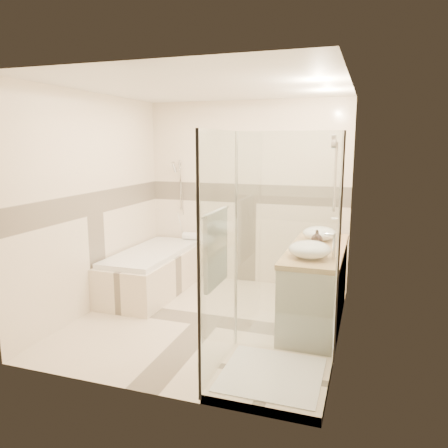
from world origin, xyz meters
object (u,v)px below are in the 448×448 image
(vessel_sink_near, at_px, (320,233))
(amenity_bottle_a, at_px, (316,240))
(vanity, at_px, (316,286))
(bathtub, at_px, (153,269))
(vessel_sink_far, at_px, (310,249))
(amenity_bottle_b, at_px, (317,237))
(shower_enclosure, at_px, (261,320))

(vessel_sink_near, bearing_deg, amenity_bottle_a, -90.00)
(vanity, height_order, amenity_bottle_a, amenity_bottle_a)
(bathtub, relative_size, vessel_sink_far, 4.16)
(vessel_sink_far, xyz_separation_m, amenity_bottle_a, (0.00, 0.46, -0.01))
(vanity, distance_m, vessel_sink_near, 0.63)
(vessel_sink_far, xyz_separation_m, amenity_bottle_b, (0.00, 0.58, -0.00))
(shower_enclosure, height_order, amenity_bottle_a, shower_enclosure)
(shower_enclosure, distance_m, amenity_bottle_a, 1.38)
(vessel_sink_near, distance_m, amenity_bottle_a, 0.37)
(vessel_sink_near, xyz_separation_m, vessel_sink_far, (0.00, -0.83, 0.01))
(shower_enclosure, relative_size, vessel_sink_far, 4.99)
(vanity, distance_m, amenity_bottle_a, 0.50)
(amenity_bottle_a, height_order, amenity_bottle_b, amenity_bottle_b)
(vessel_sink_near, bearing_deg, vessel_sink_far, -90.00)
(bathtub, bearing_deg, amenity_bottle_b, -5.84)
(amenity_bottle_a, xyz_separation_m, amenity_bottle_b, (0.00, 0.12, 0.01))
(vanity, relative_size, amenity_bottle_b, 9.94)
(bathtub, bearing_deg, amenity_bottle_a, -9.05)
(shower_enclosure, xyz_separation_m, amenity_bottle_b, (0.27, 1.40, 0.43))
(bathtub, relative_size, amenity_bottle_b, 10.43)
(shower_enclosure, distance_m, vessel_sink_near, 1.73)
(vanity, bearing_deg, vessel_sink_near, 93.00)
(vessel_sink_far, distance_m, amenity_bottle_b, 0.58)
(amenity_bottle_a, bearing_deg, vessel_sink_near, 90.00)
(shower_enclosure, distance_m, vessel_sink_far, 0.97)
(amenity_bottle_a, bearing_deg, shower_enclosure, -102.02)
(shower_enclosure, bearing_deg, amenity_bottle_b, 79.00)
(bathtub, height_order, amenity_bottle_b, amenity_bottle_b)
(bathtub, bearing_deg, vanity, -9.25)
(vanity, xyz_separation_m, amenity_bottle_b, (-0.02, 0.13, 0.51))
(bathtub, relative_size, vessel_sink_near, 4.43)
(vanity, bearing_deg, vessel_sink_far, -92.57)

